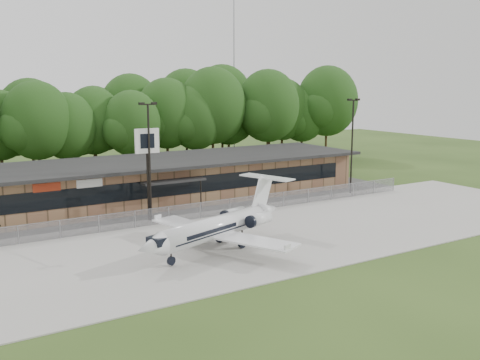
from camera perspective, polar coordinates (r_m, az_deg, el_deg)
ground at (r=35.72m, az=8.39°, el=-9.04°), size 160.00×160.00×0.00m
apron at (r=41.87m, az=1.37°, el=-5.99°), size 64.00×18.00×0.08m
parking_lot at (r=51.61m, az=-5.53°, el=-2.94°), size 50.00×9.00×0.06m
terminal at (r=55.14m, az=-7.58°, el=0.14°), size 41.00×11.65×4.30m
fence at (r=47.53m, az=-3.18°, el=-3.12°), size 46.00×0.04×1.52m
treeline at (r=71.37m, az=-13.57°, el=6.51°), size 72.00×12.00×15.00m
radio_mast at (r=85.83m, az=-0.64°, el=10.69°), size 0.20×0.20×25.00m
light_pole_mid at (r=45.89m, az=-9.66°, el=2.87°), size 1.55×0.30×10.23m
light_pole_right at (r=58.34m, az=11.88°, el=4.32°), size 1.55×0.30×10.23m
business_jet at (r=38.04m, az=-2.25°, el=-5.07°), size 13.88×12.43×4.73m
pole_sign at (r=46.12m, az=-9.86°, el=3.10°), size 2.11×0.35×8.02m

